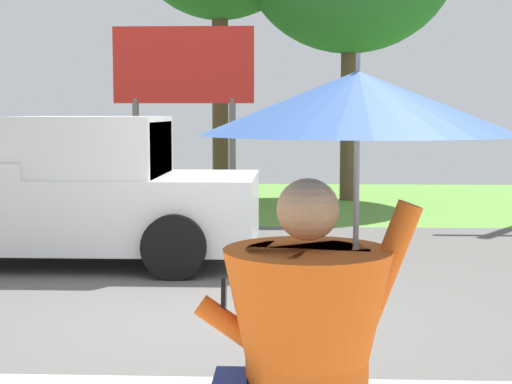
# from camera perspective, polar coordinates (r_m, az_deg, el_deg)

# --- Properties ---
(ground_plane) EXTENTS (40.00, 22.00, 0.20)m
(ground_plane) POSITION_cam_1_polar(r_m,az_deg,el_deg) (10.30, -1.87, -5.26)
(ground_plane) COLOR #565451
(monk_pedestrian) EXTENTS (1.12, 1.10, 2.13)m
(monk_pedestrian) POSITION_cam_1_polar(r_m,az_deg,el_deg) (2.83, 4.68, -10.32)
(monk_pedestrian) COLOR #E55B19
(monk_pedestrian) RESTS_ON ground_plane
(pickup_truck) EXTENTS (5.20, 2.28, 1.88)m
(pickup_truck) POSITION_cam_1_polar(r_m,az_deg,el_deg) (10.42, -14.30, -0.21)
(pickup_truck) COLOR silver
(pickup_truck) RESTS_ON ground_plane
(roadside_billboard) EXTENTS (2.60, 0.12, 3.50)m
(roadside_billboard) POSITION_cam_1_polar(r_m,az_deg,el_deg) (14.62, -5.30, 8.21)
(roadside_billboard) COLOR slate
(roadside_billboard) RESTS_ON ground_plane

